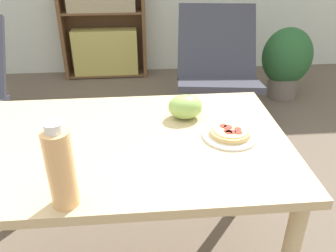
{
  "coord_description": "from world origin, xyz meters",
  "views": [
    {
      "loc": [
        0.25,
        -1.28,
        1.44
      ],
      "look_at": [
        0.35,
        -0.13,
        0.79
      ],
      "focal_mm": 38.0,
      "sensor_mm": 36.0,
      "label": 1
    }
  ],
  "objects_px": {
    "pizza_on_plate": "(230,133)",
    "bookshelf": "(103,18)",
    "lounge_chair_far": "(216,86)",
    "drink_bottle": "(61,168)",
    "grape_bunch": "(185,107)",
    "potted_plant_floor": "(286,61)"
  },
  "relations": [
    {
      "from": "pizza_on_plate",
      "to": "bookshelf",
      "type": "height_order",
      "value": "bookshelf"
    },
    {
      "from": "lounge_chair_far",
      "to": "bookshelf",
      "type": "bearing_deg",
      "value": 139.77
    },
    {
      "from": "drink_bottle",
      "to": "bookshelf",
      "type": "distance_m",
      "value": 2.94
    },
    {
      "from": "grape_bunch",
      "to": "potted_plant_floor",
      "type": "distance_m",
      "value": 2.12
    },
    {
      "from": "potted_plant_floor",
      "to": "drink_bottle",
      "type": "bearing_deg",
      "value": -125.67
    },
    {
      "from": "pizza_on_plate",
      "to": "bookshelf",
      "type": "distance_m",
      "value": 2.69
    },
    {
      "from": "pizza_on_plate",
      "to": "grape_bunch",
      "type": "xyz_separation_m",
      "value": [
        -0.15,
        0.17,
        0.04
      ]
    },
    {
      "from": "lounge_chair_far",
      "to": "grape_bunch",
      "type": "bearing_deg",
      "value": -100.65
    },
    {
      "from": "drink_bottle",
      "to": "lounge_chair_far",
      "type": "distance_m",
      "value": 2.12
    },
    {
      "from": "pizza_on_plate",
      "to": "potted_plant_floor",
      "type": "bearing_deg",
      "value": 61.53
    },
    {
      "from": "grape_bunch",
      "to": "drink_bottle",
      "type": "distance_m",
      "value": 0.65
    },
    {
      "from": "grape_bunch",
      "to": "drink_bottle",
      "type": "xyz_separation_m",
      "value": [
        -0.41,
        -0.5,
        0.07
      ]
    },
    {
      "from": "pizza_on_plate",
      "to": "potted_plant_floor",
      "type": "distance_m",
      "value": 2.18
    },
    {
      "from": "grape_bunch",
      "to": "lounge_chair_far",
      "type": "height_order",
      "value": "lounge_chair_far"
    },
    {
      "from": "pizza_on_plate",
      "to": "grape_bunch",
      "type": "distance_m",
      "value": 0.23
    },
    {
      "from": "pizza_on_plate",
      "to": "lounge_chair_far",
      "type": "distance_m",
      "value": 1.62
    },
    {
      "from": "grape_bunch",
      "to": "drink_bottle",
      "type": "relative_size",
      "value": 0.54
    },
    {
      "from": "drink_bottle",
      "to": "potted_plant_floor",
      "type": "xyz_separation_m",
      "value": [
        1.59,
        2.21,
        -0.5
      ]
    },
    {
      "from": "drink_bottle",
      "to": "potted_plant_floor",
      "type": "bearing_deg",
      "value": 54.33
    },
    {
      "from": "grape_bunch",
      "to": "lounge_chair_far",
      "type": "distance_m",
      "value": 1.51
    },
    {
      "from": "lounge_chair_far",
      "to": "bookshelf",
      "type": "distance_m",
      "value": 1.49
    },
    {
      "from": "lounge_chair_far",
      "to": "drink_bottle",
      "type": "bearing_deg",
      "value": -107.36
    }
  ]
}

